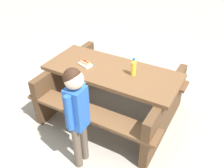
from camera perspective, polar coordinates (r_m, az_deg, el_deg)
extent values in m
plane|color=gray|center=(3.73, 0.00, -6.66)|extent=(30.00, 30.00, 0.00)
cube|color=brown|center=(3.29, 0.00, 2.87)|extent=(1.95, 1.31, 0.05)
cube|color=brown|center=(3.09, -5.05, -6.64)|extent=(1.79, 0.85, 0.04)
cube|color=brown|center=(3.88, 4.00, 2.96)|extent=(1.79, 0.85, 0.04)
cube|color=#4D3520|center=(3.87, -10.17, 1.02)|extent=(0.55, 1.36, 0.70)
cube|color=#4D3520|center=(3.28, 12.08, -6.25)|extent=(0.55, 1.36, 0.70)
cylinder|color=yellow|center=(3.14, 4.95, 3.52)|extent=(0.07, 0.07, 0.18)
cone|color=yellow|center=(3.08, 5.06, 5.31)|extent=(0.06, 0.06, 0.04)
cylinder|color=blue|center=(3.07, 5.08, 5.78)|extent=(0.04, 0.04, 0.02)
cube|color=white|center=(3.39, -6.15, 4.45)|extent=(0.21, 0.19, 0.03)
cube|color=#D8B272|center=(3.37, -6.19, 4.93)|extent=(0.15, 0.13, 0.04)
cylinder|color=maroon|center=(3.37, -6.20, 5.20)|extent=(0.13, 0.10, 0.03)
ellipsoid|color=maroon|center=(3.36, -6.22, 5.38)|extent=(0.07, 0.06, 0.01)
cylinder|color=brown|center=(2.96, -6.51, -12.70)|extent=(0.09, 0.09, 0.58)
cylinder|color=brown|center=(2.89, -7.96, -14.32)|extent=(0.09, 0.09, 0.58)
cube|color=#2659B2|center=(2.56, -8.09, -5.43)|extent=(0.23, 0.24, 0.49)
cylinder|color=#2659B2|center=(2.62, -6.60, -3.51)|extent=(0.07, 0.07, 0.42)
cylinder|color=#2659B2|center=(2.47, -9.77, -6.59)|extent=(0.07, 0.07, 0.42)
sphere|color=beige|center=(2.35, -8.75, 0.97)|extent=(0.19, 0.19, 0.19)
sphere|color=#331E14|center=(2.35, -9.09, 1.56)|extent=(0.18, 0.18, 0.18)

